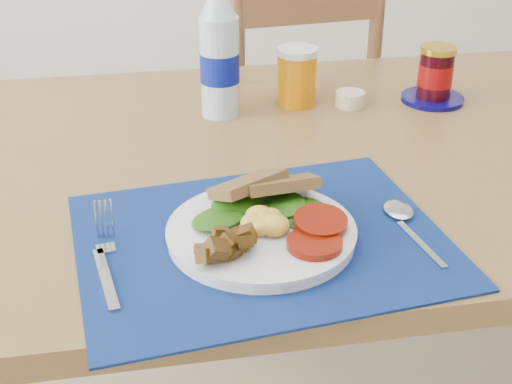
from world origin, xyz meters
TOP-DOWN VIEW (x-y plane):
  - table at (0.00, 0.20)m, footprint 1.40×0.90m
  - chair_far at (-0.00, 0.83)m, footprint 0.44×0.42m
  - placemat at (-0.25, -0.07)m, footprint 0.52×0.43m
  - breakfast_plate at (-0.26, -0.08)m, footprint 0.25×0.25m
  - fork at (-0.46, -0.09)m, footprint 0.03×0.19m
  - spoon at (-0.05, -0.07)m, footprint 0.04×0.17m
  - water_bottle at (-0.25, 0.38)m, footprint 0.07×0.07m
  - juice_glass at (-0.09, 0.41)m, footprint 0.08×0.08m
  - ramekin at (0.01, 0.38)m, footprint 0.06×0.06m
  - jam_on_saucer at (0.18, 0.37)m, footprint 0.12×0.12m

SIDE VIEW (x-z plane):
  - chair_far at x=0.00m, z-range 0.01..1.10m
  - table at x=0.00m, z-range 0.29..1.04m
  - placemat at x=-0.25m, z-range 0.75..0.75m
  - fork at x=-0.46m, z-range 0.75..0.76m
  - spoon at x=-0.05m, z-range 0.75..0.76m
  - ramekin at x=0.01m, z-range 0.75..0.78m
  - breakfast_plate at x=-0.26m, z-range 0.74..0.80m
  - jam_on_saucer at x=0.18m, z-range 0.74..0.85m
  - juice_glass at x=-0.09m, z-range 0.75..0.86m
  - water_bottle at x=-0.25m, z-range 0.74..0.98m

